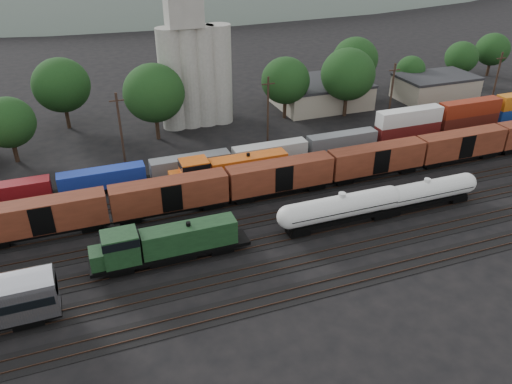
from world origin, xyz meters
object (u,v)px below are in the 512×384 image
object	(u,v)px
orange_locomotive	(227,170)
tank_car_a	(341,208)
green_locomotive	(162,244)
grain_silo	(194,65)

from	to	relation	value
orange_locomotive	tank_car_a	bearing A→B (deg)	-55.97
green_locomotive	grain_silo	world-z (taller)	grain_silo
green_locomotive	tank_car_a	world-z (taller)	green_locomotive
grain_silo	green_locomotive	bearing A→B (deg)	-109.62
tank_car_a	grain_silo	world-z (taller)	grain_silo
grain_silo	tank_car_a	bearing A→B (deg)	-79.19
green_locomotive	tank_car_a	bearing A→B (deg)	-0.00
tank_car_a	green_locomotive	bearing A→B (deg)	180.00
green_locomotive	orange_locomotive	world-z (taller)	orange_locomotive
green_locomotive	tank_car_a	distance (m)	22.44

